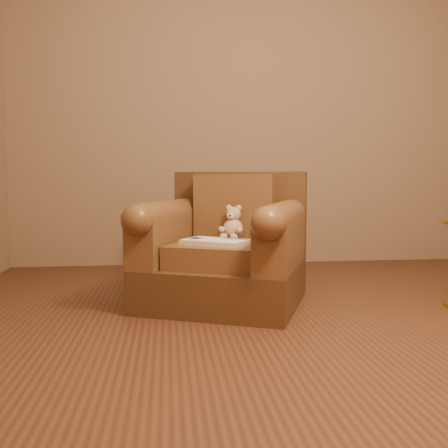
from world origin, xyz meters
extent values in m
plane|color=#512D1B|center=(0.00, 0.00, 0.00)|extent=(4.00, 4.00, 0.00)
cube|color=#8B7055|center=(0.00, 2.00, 1.35)|extent=(4.00, 0.02, 2.70)
cube|color=#4C3019|center=(-0.32, 0.54, 0.13)|extent=(1.15, 1.13, 0.25)
cube|color=#4C3019|center=(-0.17, 0.90, 0.53)|extent=(0.86, 0.43, 0.55)
cube|color=brown|center=(-0.34, 0.50, 0.32)|extent=(0.72, 0.78, 0.13)
cube|color=brown|center=(-0.22, 0.79, 0.59)|extent=(0.53, 0.33, 0.40)
cube|color=brown|center=(-0.67, 0.64, 0.39)|extent=(0.46, 0.77, 0.29)
cube|color=brown|center=(-0.01, 0.37, 0.39)|extent=(0.46, 0.77, 0.29)
cylinder|color=brown|center=(-0.67, 0.64, 0.54)|extent=(0.46, 0.77, 0.18)
cylinder|color=brown|center=(-0.01, 0.37, 0.54)|extent=(0.46, 0.77, 0.18)
ellipsoid|color=#C7A68B|center=(-0.25, 0.65, 0.45)|extent=(0.13, 0.11, 0.13)
sphere|color=#C7A68B|center=(-0.24, 0.66, 0.54)|extent=(0.09, 0.09, 0.09)
ellipsoid|color=#C7A68B|center=(-0.27, 0.68, 0.58)|extent=(0.04, 0.02, 0.04)
ellipsoid|color=#C7A68B|center=(-0.21, 0.64, 0.58)|extent=(0.04, 0.02, 0.04)
ellipsoid|color=beige|center=(-0.26, 0.62, 0.53)|extent=(0.04, 0.03, 0.04)
sphere|color=black|center=(-0.27, 0.60, 0.54)|extent=(0.01, 0.01, 0.01)
ellipsoid|color=#C7A68B|center=(-0.32, 0.63, 0.45)|extent=(0.04, 0.08, 0.04)
ellipsoid|color=#C7A68B|center=(-0.22, 0.58, 0.45)|extent=(0.04, 0.08, 0.04)
ellipsoid|color=#C7A68B|center=(-0.31, 0.60, 0.41)|extent=(0.05, 0.08, 0.04)
ellipsoid|color=#C7A68B|center=(-0.25, 0.57, 0.41)|extent=(0.05, 0.08, 0.04)
cube|color=beige|center=(-0.38, 0.40, 0.40)|extent=(0.42, 0.38, 0.03)
cube|color=white|center=(-0.45, 0.45, 0.41)|extent=(0.27, 0.28, 0.00)
cube|color=white|center=(-0.31, 0.35, 0.41)|extent=(0.27, 0.28, 0.00)
cube|color=beige|center=(-0.38, 0.40, 0.41)|extent=(0.13, 0.18, 0.00)
cube|color=#0F1638|center=(-0.49, 0.47, 0.41)|extent=(0.09, 0.10, 0.00)
cube|color=slate|center=(-0.26, 0.41, 0.41)|extent=(0.16, 0.13, 0.00)
camera|label=1|loc=(-0.65, -2.42, 0.76)|focal=40.00mm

